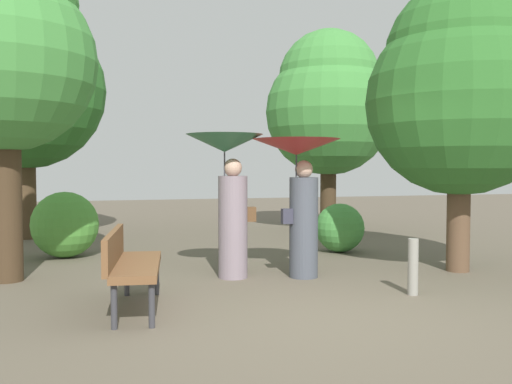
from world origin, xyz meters
name	(u,v)px	position (x,y,z in m)	size (l,w,h in m)	color
ground_plane	(324,314)	(0.00, 0.00, 0.00)	(40.00, 40.00, 0.00)	brown
person_left	(229,182)	(-0.52, 2.03, 1.29)	(1.02, 1.02, 1.92)	gray
person_right	(299,180)	(0.40, 1.81, 1.32)	(1.17, 1.17, 1.86)	#474C56
park_bench	(129,261)	(-1.89, 0.69, 0.51)	(0.68, 1.55, 0.83)	#38383D
tree_near_left	(3,42)	(-3.34, 2.61, 3.08)	(2.34, 2.34, 4.55)	#42301E
tree_near_right	(329,102)	(2.93, 6.74, 2.98)	(2.90, 2.90, 4.64)	#42301E
tree_mid_left	(24,76)	(-3.65, 7.10, 3.34)	(3.27, 3.27, 5.20)	#4C3823
tree_mid_right	(461,87)	(2.74, 1.62, 2.61)	(2.65, 2.65, 4.11)	brown
bush_path_left	(65,225)	(-2.74, 4.39, 0.54)	(1.08, 1.08, 1.08)	#4C9338
bush_path_right	(340,228)	(1.85, 3.70, 0.43)	(0.85, 0.85, 0.85)	#428C3D
path_marker_post	(413,267)	(1.32, 0.50, 0.33)	(0.12, 0.12, 0.66)	gray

